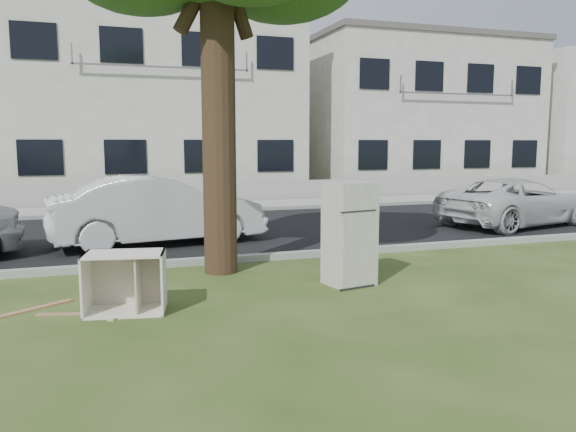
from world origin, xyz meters
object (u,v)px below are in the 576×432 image
object	(u,v)px
cabinet	(125,282)
car_center	(158,210)
fridge	(349,234)
car_right	(517,202)

from	to	relation	value
cabinet	car_center	xyz separation A→B (m)	(0.85, 4.66, 0.34)
fridge	cabinet	bearing A→B (deg)	175.58
cabinet	car_right	world-z (taller)	car_right
car_right	car_center	bearing A→B (deg)	75.82
fridge	car_right	xyz separation A→B (m)	(6.55, 4.13, -0.16)
fridge	car_right	bearing A→B (deg)	21.04
cabinet	car_center	bearing A→B (deg)	90.16
car_center	car_right	bearing A→B (deg)	-98.82
cabinet	fridge	bearing A→B (deg)	17.23
car_center	car_right	size ratio (longest dim) A/B	1.00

